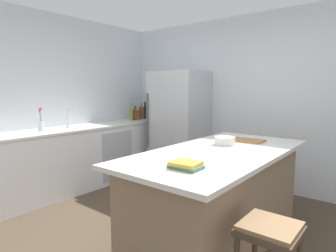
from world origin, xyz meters
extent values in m
plane|color=#4C3D2D|center=(0.00, 0.00, 0.00)|extent=(7.20, 7.20, 0.00)
cube|color=silver|center=(0.00, 2.25, 1.30)|extent=(6.00, 0.10, 2.60)
cube|color=silver|center=(-2.45, 0.00, 1.30)|extent=(0.10, 6.00, 2.60)
cube|color=white|center=(-2.10, 0.61, 0.45)|extent=(0.61, 2.98, 0.90)
cube|color=silver|center=(-2.10, 0.61, 0.92)|extent=(0.64, 3.01, 0.03)
cube|color=#B2B5BA|center=(-1.79, 0.98, 0.45)|extent=(0.01, 0.60, 0.76)
cube|color=#8E755B|center=(0.32, 0.41, 0.44)|extent=(0.87, 1.95, 0.88)
cube|color=silver|center=(0.32, 0.41, 0.90)|extent=(1.03, 2.15, 0.04)
cube|color=#B7BABF|center=(-1.22, 1.85, 0.89)|extent=(0.84, 0.71, 1.78)
cylinder|color=#4C4C51|center=(-1.60, 1.47, 0.98)|extent=(0.02, 0.02, 0.89)
cube|color=#473828|center=(1.04, -0.22, 0.60)|extent=(0.36, 0.36, 0.04)
cube|color=olive|center=(1.04, -0.22, 0.63)|extent=(0.34, 0.34, 0.03)
cylinder|color=silver|center=(-2.16, 0.35, 0.94)|extent=(0.05, 0.05, 0.02)
cylinder|color=silver|center=(-2.16, 0.35, 1.09)|extent=(0.02, 0.02, 0.28)
cylinder|color=silver|center=(-2.10, 0.35, 1.21)|extent=(0.14, 0.02, 0.02)
cylinder|color=silver|center=(-2.13, -0.07, 1.00)|extent=(0.07, 0.07, 0.14)
cylinder|color=#4C7F3D|center=(-2.14, -0.06, 1.10)|extent=(0.01, 0.03, 0.23)
sphere|color=#DB4C66|center=(-2.14, -0.06, 1.22)|extent=(0.04, 0.04, 0.04)
cylinder|color=#4C7F3D|center=(-2.13, -0.07, 1.10)|extent=(0.01, 0.01, 0.22)
sphere|color=#DB4C66|center=(-2.13, -0.07, 1.21)|extent=(0.04, 0.04, 0.04)
cylinder|color=#4C7F3D|center=(-2.11, -0.06, 1.11)|extent=(0.01, 0.05, 0.25)
sphere|color=#DB4C66|center=(-2.11, -0.06, 1.23)|extent=(0.04, 0.04, 0.04)
cylinder|color=#19381E|center=(-2.15, 2.00, 1.05)|extent=(0.07, 0.07, 0.24)
cylinder|color=#19381E|center=(-2.15, 2.00, 1.21)|extent=(0.03, 0.03, 0.07)
cylinder|color=black|center=(-2.15, 2.00, 1.25)|extent=(0.04, 0.04, 0.01)
cylinder|color=#994C23|center=(-2.16, 1.91, 1.04)|extent=(0.06, 0.06, 0.22)
cylinder|color=#994C23|center=(-2.16, 1.91, 1.18)|extent=(0.02, 0.02, 0.07)
cylinder|color=black|center=(-2.16, 1.91, 1.23)|extent=(0.02, 0.02, 0.01)
cylinder|color=#5B3319|center=(-2.11, 1.81, 1.01)|extent=(0.06, 0.06, 0.17)
cylinder|color=#5B3319|center=(-2.11, 1.81, 1.13)|extent=(0.03, 0.03, 0.06)
cylinder|color=black|center=(-2.11, 1.81, 1.16)|extent=(0.03, 0.03, 0.01)
cylinder|color=brown|center=(-2.13, 1.71, 1.02)|extent=(0.08, 0.08, 0.18)
cylinder|color=brown|center=(-2.13, 1.71, 1.14)|extent=(0.04, 0.04, 0.06)
cylinder|color=black|center=(-2.13, 1.71, 1.18)|extent=(0.04, 0.04, 0.01)
cylinder|color=olive|center=(-2.13, 1.62, 1.04)|extent=(0.06, 0.06, 0.22)
cylinder|color=olive|center=(-2.13, 1.62, 1.18)|extent=(0.03, 0.03, 0.08)
cylinder|color=black|center=(-2.13, 1.62, 1.23)|extent=(0.03, 0.03, 0.01)
cube|color=#4C7F60|center=(0.43, -0.29, 0.93)|extent=(0.24, 0.16, 0.03)
cube|color=gold|center=(0.43, -0.29, 0.96)|extent=(0.22, 0.19, 0.02)
cylinder|color=silver|center=(0.23, 0.69, 0.96)|extent=(0.21, 0.21, 0.08)
cube|color=#9E7042|center=(0.32, 1.05, 0.92)|extent=(0.36, 0.25, 0.02)
camera|label=1|loc=(1.60, -1.95, 1.49)|focal=30.45mm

